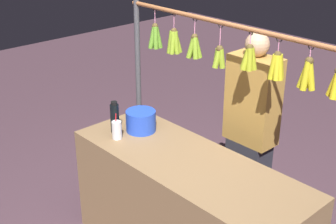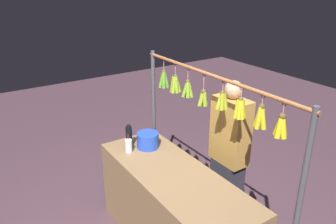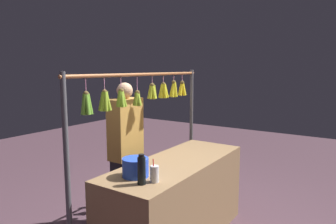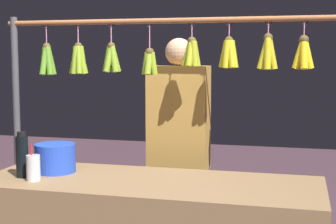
{
  "view_description": "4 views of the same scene",
  "coord_description": "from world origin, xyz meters",
  "px_view_note": "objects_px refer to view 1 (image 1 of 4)",
  "views": [
    {
      "loc": [
        -1.94,
        1.97,
        2.43
      ],
      "look_at": [
        0.2,
        0.0,
        1.13
      ],
      "focal_mm": 50.87,
      "sensor_mm": 36.0,
      "label": 1
    },
    {
      "loc": [
        -2.13,
        1.47,
        2.49
      ],
      "look_at": [
        0.1,
        0.0,
        1.4
      ],
      "focal_mm": 36.12,
      "sensor_mm": 36.0,
      "label": 2
    },
    {
      "loc": [
        2.52,
        1.57,
        1.75
      ],
      "look_at": [
        0.15,
        0.0,
        1.35
      ],
      "focal_mm": 33.2,
      "sensor_mm": 36.0,
      "label": 3
    },
    {
      "loc": [
        -0.75,
        2.5,
        1.48
      ],
      "look_at": [
        -0.1,
        0.0,
        1.2
      ],
      "focal_mm": 54.87,
      "sensor_mm": 36.0,
      "label": 4
    }
  ],
  "objects_px": {
    "blue_bucket": "(141,121)",
    "drink_cup": "(117,130)",
    "water_bottle": "(115,118)",
    "vendor_person": "(250,137)"
  },
  "relations": [
    {
      "from": "water_bottle",
      "to": "drink_cup",
      "type": "height_order",
      "value": "water_bottle"
    },
    {
      "from": "blue_bucket",
      "to": "drink_cup",
      "type": "height_order",
      "value": "drink_cup"
    },
    {
      "from": "blue_bucket",
      "to": "drink_cup",
      "type": "bearing_deg",
      "value": 85.3
    },
    {
      "from": "water_bottle",
      "to": "drink_cup",
      "type": "bearing_deg",
      "value": 149.65
    },
    {
      "from": "blue_bucket",
      "to": "water_bottle",
      "type": "bearing_deg",
      "value": 53.86
    },
    {
      "from": "blue_bucket",
      "to": "vendor_person",
      "type": "distance_m",
      "value": 0.83
    },
    {
      "from": "drink_cup",
      "to": "vendor_person",
      "type": "bearing_deg",
      "value": -125.49
    },
    {
      "from": "water_bottle",
      "to": "blue_bucket",
      "type": "distance_m",
      "value": 0.2
    },
    {
      "from": "blue_bucket",
      "to": "drink_cup",
      "type": "distance_m",
      "value": 0.21
    },
    {
      "from": "blue_bucket",
      "to": "vendor_person",
      "type": "height_order",
      "value": "vendor_person"
    }
  ]
}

